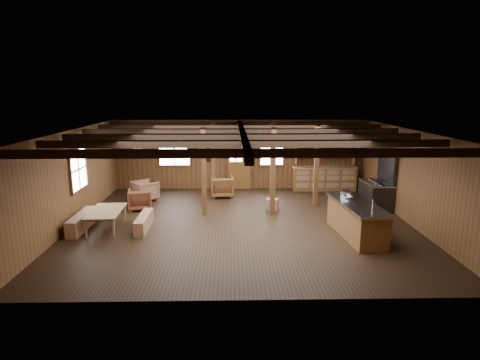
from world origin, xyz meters
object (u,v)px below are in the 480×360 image
object	(u,v)px
commercial_range	(378,190)
dining_table	(108,220)
armchair_a	(140,199)
kitchen_island	(356,219)
armchair_c	(145,191)
armchair_b	(222,187)

from	to	relation	value
commercial_range	dining_table	world-z (taller)	commercial_range
armchair_a	kitchen_island	bearing A→B (deg)	147.20
commercial_range	dining_table	size ratio (longest dim) A/B	1.17
dining_table	armchair_c	distance (m)	3.16
dining_table	armchair_c	world-z (taller)	armchair_c
kitchen_island	armchair_b	distance (m)	5.72
armchair_a	armchair_c	world-z (taller)	armchair_c
armchair_b	armchair_c	world-z (taller)	armchair_b
commercial_range	armchair_b	world-z (taller)	commercial_range
commercial_range	armchair_a	bearing A→B (deg)	-179.74
kitchen_island	commercial_range	bearing A→B (deg)	54.57
commercial_range	armchair_c	xyz separation A→B (m)	(-8.13, 1.10, -0.25)
armchair_a	armchair_c	distance (m)	1.14
commercial_range	dining_table	bearing A→B (deg)	-166.63
dining_table	commercial_range	bearing A→B (deg)	-79.15
dining_table	armchair_b	bearing A→B (deg)	-44.29
armchair_a	armchair_b	bearing A→B (deg)	-159.79
kitchen_island	commercial_range	xyz separation A→B (m)	(1.56, 2.73, 0.14)
armchair_b	dining_table	bearing A→B (deg)	44.13
kitchen_island	dining_table	size ratio (longest dim) A/B	1.60
armchair_b	commercial_range	bearing A→B (deg)	159.42
commercial_range	armchair_b	bearing A→B (deg)	163.52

